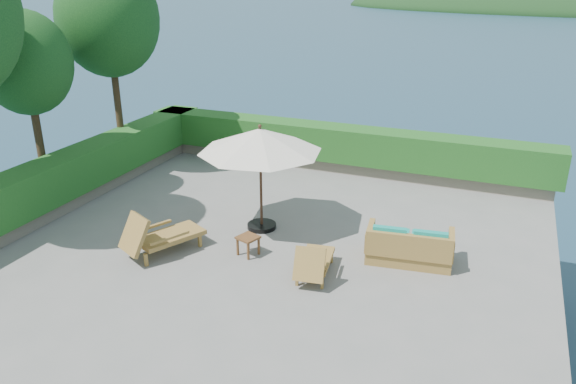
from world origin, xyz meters
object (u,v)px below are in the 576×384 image
at_px(lounge_left, 159,236).
at_px(wicker_loveseat, 409,248).
at_px(side_table, 248,240).
at_px(lounge_right, 314,261).
at_px(patio_umbrella, 260,141).

bearing_deg(lounge_left, wicker_loveseat, 44.35).
relative_size(lounge_left, wicker_loveseat, 1.02).
xyz_separation_m(lounge_left, side_table, (1.78, 0.65, -0.07)).
height_order(lounge_left, lounge_right, lounge_left).
bearing_deg(patio_umbrella, wicker_loveseat, -5.90).
xyz_separation_m(lounge_right, side_table, (-1.60, 0.35, 0.01)).
relative_size(side_table, wicker_loveseat, 0.28).
height_order(patio_umbrella, wicker_loveseat, patio_umbrella).
distance_m(lounge_left, side_table, 1.90).
bearing_deg(lounge_right, wicker_loveseat, 30.60).
distance_m(patio_umbrella, wicker_loveseat, 3.95).
bearing_deg(wicker_loveseat, patio_umbrella, 167.02).
height_order(lounge_left, wicker_loveseat, lounge_left).
relative_size(patio_umbrella, side_table, 6.48).
relative_size(lounge_left, side_table, 3.66).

